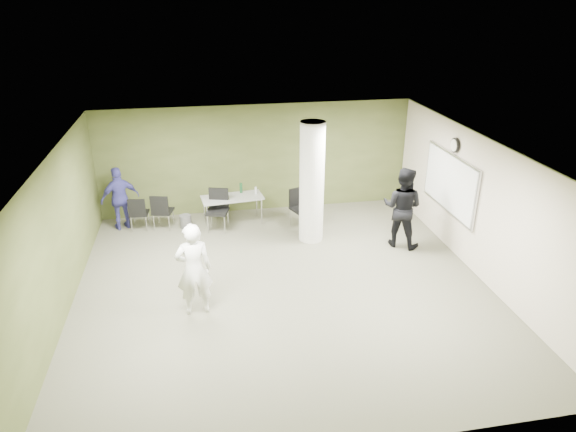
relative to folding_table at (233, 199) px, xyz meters
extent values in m
plane|color=#504F3F|center=(0.71, -3.21, -0.66)|extent=(8.00, 8.00, 0.00)
plane|color=white|center=(0.71, -3.21, 2.14)|extent=(8.00, 8.00, 0.00)
cube|color=#424D24|center=(0.71, 0.79, 0.74)|extent=(8.00, 2.80, 0.02)
cube|color=#424D24|center=(-3.29, -3.21, 0.74)|extent=(0.02, 8.00, 2.80)
cube|color=beige|center=(4.71, -3.21, 0.74)|extent=(0.02, 8.00, 2.80)
cylinder|color=silver|center=(1.71, -1.21, 0.74)|extent=(0.56, 0.56, 2.80)
cube|color=silver|center=(4.64, -2.01, 0.84)|extent=(0.04, 2.30, 1.30)
cube|color=white|center=(4.61, -2.01, 0.84)|extent=(0.02, 2.20, 1.20)
cylinder|color=black|center=(4.64, -2.01, 1.69)|extent=(0.05, 0.32, 0.32)
cylinder|color=white|center=(4.61, -2.01, 1.69)|extent=(0.02, 0.26, 0.26)
cube|color=gray|center=(-0.02, -0.01, 0.03)|extent=(1.56, 0.82, 0.04)
cylinder|color=silver|center=(-0.65, -0.35, -0.32)|extent=(0.04, 0.04, 0.67)
cylinder|color=silver|center=(0.68, -0.19, -0.32)|extent=(0.04, 0.04, 0.67)
cylinder|color=silver|center=(-0.71, 0.17, -0.32)|extent=(0.04, 0.04, 0.67)
cylinder|color=silver|center=(0.62, 0.33, -0.32)|extent=(0.04, 0.04, 0.67)
cylinder|color=#16421F|center=(0.23, 0.24, 0.17)|extent=(0.07, 0.07, 0.25)
cylinder|color=#B2B2B7|center=(0.58, 0.10, 0.14)|extent=(0.06, 0.06, 0.18)
cylinder|color=#4C4C4C|center=(-1.19, -0.06, -0.50)|extent=(0.28, 0.28, 0.32)
cube|color=black|center=(-2.28, 0.07, -0.25)|extent=(0.46, 0.46, 0.05)
cube|color=black|center=(-2.30, -0.12, -0.02)|extent=(0.41, 0.08, 0.41)
cylinder|color=silver|center=(-2.09, 0.23, -0.46)|extent=(0.02, 0.02, 0.40)
cylinder|color=silver|center=(-2.43, 0.26, -0.46)|extent=(0.02, 0.02, 0.40)
cylinder|color=silver|center=(-2.12, -0.12, -0.46)|extent=(0.02, 0.02, 0.40)
cylinder|color=silver|center=(-2.47, -0.09, -0.46)|extent=(0.02, 0.02, 0.40)
cube|color=black|center=(-1.71, 0.01, -0.22)|extent=(0.55, 0.55, 0.05)
cube|color=black|center=(-1.76, -0.19, 0.03)|extent=(0.43, 0.15, 0.45)
cylinder|color=silver|center=(-1.48, 0.15, -0.45)|extent=(0.02, 0.02, 0.43)
cylinder|color=silver|center=(-1.85, 0.24, -0.45)|extent=(0.02, 0.02, 0.43)
cylinder|color=silver|center=(-1.58, -0.22, -0.45)|extent=(0.02, 0.02, 0.43)
cylinder|color=silver|center=(-1.94, -0.12, -0.45)|extent=(0.02, 0.02, 0.43)
cube|color=black|center=(-0.41, -0.35, -0.17)|extent=(0.62, 0.62, 0.05)
cube|color=black|center=(-0.35, -0.13, 0.10)|extent=(0.47, 0.17, 0.49)
cylinder|color=silver|center=(-0.67, -0.49, -0.43)|extent=(0.02, 0.02, 0.47)
cylinder|color=silver|center=(-0.27, -0.60, -0.43)|extent=(0.02, 0.02, 0.47)
cylinder|color=silver|center=(-0.56, -0.09, -0.43)|extent=(0.02, 0.02, 0.47)
cylinder|color=silver|center=(-0.16, -0.20, -0.43)|extent=(0.02, 0.02, 0.47)
cube|color=black|center=(1.63, -0.50, -0.20)|extent=(0.61, 0.61, 0.05)
cube|color=black|center=(1.56, -0.30, 0.06)|extent=(0.44, 0.20, 0.46)
cylinder|color=silver|center=(1.52, -0.75, -0.44)|extent=(0.02, 0.02, 0.44)
cylinder|color=silver|center=(1.89, -0.61, -0.44)|extent=(0.02, 0.02, 0.44)
cylinder|color=silver|center=(1.38, -0.39, -0.44)|extent=(0.02, 0.02, 0.44)
cylinder|color=silver|center=(1.75, -0.25, -0.44)|extent=(0.02, 0.02, 0.44)
imported|color=white|center=(-0.99, -3.77, 0.22)|extent=(0.68, 0.48, 1.76)
imported|color=black|center=(3.64, -1.87, 0.27)|extent=(1.14, 1.10, 1.86)
imported|color=#3C3A90|center=(-2.69, 0.19, 0.12)|extent=(0.99, 0.70, 1.57)
camera|label=1|loc=(-0.76, -11.80, 4.73)|focal=32.00mm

